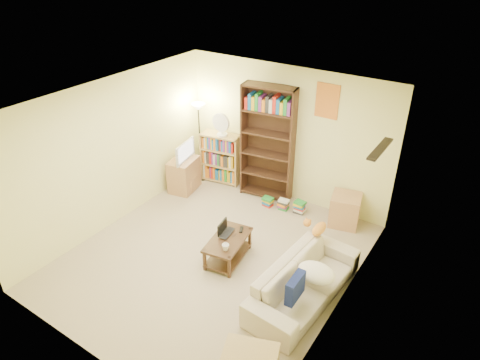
% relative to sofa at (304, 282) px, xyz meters
% --- Properties ---
extents(room, '(4.50, 4.54, 2.52)m').
position_rel_sofa_xyz_m(room, '(-1.55, 0.02, 1.34)').
color(room, tan).
rests_on(room, ground).
extents(sofa, '(2.05, 1.05, 0.56)m').
position_rel_sofa_xyz_m(sofa, '(0.00, 0.00, 0.00)').
color(sofa, beige).
rests_on(sofa, ground).
extents(navy_pillow, '(0.12, 0.37, 0.33)m').
position_rel_sofa_xyz_m(navy_pillow, '(0.06, -0.42, 0.26)').
color(navy_pillow, navy).
rests_on(navy_pillow, sofa).
extents(cream_blanket, '(0.52, 0.37, 0.22)m').
position_rel_sofa_xyz_m(cream_blanket, '(0.14, 0.04, 0.20)').
color(cream_blanket, white).
rests_on(cream_blanket, sofa).
extents(tabby_cat, '(0.45, 0.18, 0.15)m').
position_rel_sofa_xyz_m(tabby_cat, '(-0.19, 0.76, 0.36)').
color(tabby_cat, orange).
rests_on(tabby_cat, sofa).
extents(coffee_table, '(0.61, 0.92, 0.38)m').
position_rel_sofa_xyz_m(coffee_table, '(-1.33, 0.10, -0.04)').
color(coffee_table, '#44281A').
rests_on(coffee_table, ground).
extents(laptop, '(0.38, 0.30, 0.03)m').
position_rel_sofa_xyz_m(laptop, '(-1.36, 0.19, 0.11)').
color(laptop, black).
rests_on(laptop, coffee_table).
extents(laptop_screen, '(0.06, 0.28, 0.19)m').
position_rel_sofa_xyz_m(laptop_screen, '(-1.49, 0.18, 0.21)').
color(laptop_screen, white).
rests_on(laptop_screen, laptop).
extents(mug, '(0.18, 0.18, 0.10)m').
position_rel_sofa_xyz_m(mug, '(-1.21, -0.14, 0.15)').
color(mug, white).
rests_on(mug, coffee_table).
extents(tv_remote, '(0.11, 0.16, 0.02)m').
position_rel_sofa_xyz_m(tv_remote, '(-1.28, 0.39, 0.11)').
color(tv_remote, black).
rests_on(tv_remote, coffee_table).
extents(tv_stand, '(0.53, 0.67, 0.65)m').
position_rel_sofa_xyz_m(tv_stand, '(-3.25, 1.35, 0.04)').
color(tv_stand, tan).
rests_on(tv_stand, ground).
extents(television, '(0.68, 0.32, 0.38)m').
position_rel_sofa_xyz_m(television, '(-3.25, 1.35, 0.55)').
color(television, black).
rests_on(television, tv_stand).
extents(tall_bookshelf, '(1.01, 0.47, 2.16)m').
position_rel_sofa_xyz_m(tall_bookshelf, '(-1.80, 2.06, 0.86)').
color(tall_bookshelf, '#3C2117').
rests_on(tall_bookshelf, ground).
extents(short_bookshelf, '(0.84, 0.45, 1.02)m').
position_rel_sofa_xyz_m(short_bookshelf, '(-2.85, 2.03, 0.23)').
color(short_bookshelf, tan).
rests_on(short_bookshelf, ground).
extents(desk_fan, '(0.36, 0.20, 0.46)m').
position_rel_sofa_xyz_m(desk_fan, '(-2.79, 1.99, 0.97)').
color(desk_fan, white).
rests_on(desk_fan, short_bookshelf).
extents(floor_lamp, '(0.27, 0.27, 1.61)m').
position_rel_sofa_xyz_m(floor_lamp, '(-3.24, 1.88, 1.00)').
color(floor_lamp, black).
rests_on(floor_lamp, ground).
extents(side_table, '(0.58, 0.58, 0.55)m').
position_rel_sofa_xyz_m(side_table, '(-0.20, 1.98, -0.01)').
color(side_table, tan).
rests_on(side_table, ground).
extents(book_stacks, '(0.79, 0.26, 0.24)m').
position_rel_sofa_xyz_m(book_stacks, '(-1.25, 1.80, -0.18)').
color(book_stacks, red).
rests_on(book_stacks, ground).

